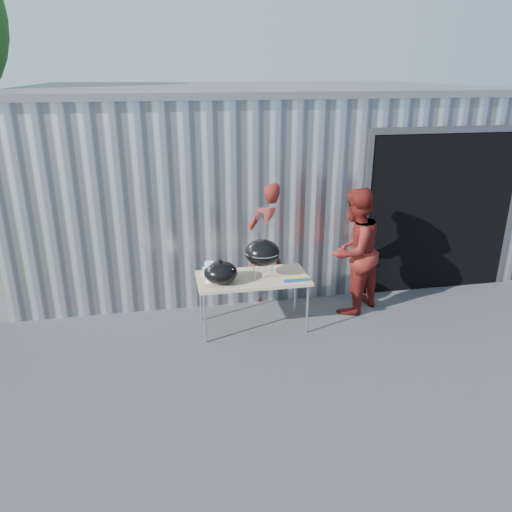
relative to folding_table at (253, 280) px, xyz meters
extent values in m
plane|color=#373739|center=(-0.18, -0.93, -0.71)|extent=(80.00, 80.00, 0.00)
cube|color=silver|center=(0.62, 3.77, 0.79)|extent=(8.00, 6.00, 3.00)
cube|color=slate|center=(0.62, 3.77, 2.34)|extent=(8.20, 6.20, 0.10)
cube|color=black|center=(3.12, 1.34, 0.54)|extent=(2.40, 1.20, 2.50)
cube|color=#4C4C51|center=(3.12, 0.77, 1.84)|extent=(2.52, 0.08, 0.10)
cube|color=tan|center=(0.00, 0.00, 0.02)|extent=(1.50, 0.75, 0.04)
cylinder|color=silver|center=(-0.69, -0.32, -0.35)|extent=(0.03, 0.03, 0.71)
cylinder|color=silver|center=(0.69, -0.32, -0.35)|extent=(0.03, 0.03, 0.71)
cylinder|color=silver|center=(-0.69, 0.32, -0.35)|extent=(0.03, 0.03, 0.71)
cylinder|color=silver|center=(0.69, 0.32, -0.35)|extent=(0.03, 0.03, 0.71)
ellipsoid|color=black|center=(0.13, -0.01, 0.39)|extent=(0.47, 0.47, 0.35)
cylinder|color=silver|center=(0.13, -0.01, 0.40)|extent=(0.48, 0.48, 0.02)
cylinder|color=silver|center=(0.13, -0.01, 0.41)|extent=(0.45, 0.45, 0.01)
cylinder|color=silver|center=(0.13, 0.13, 0.16)|extent=(0.02, 0.02, 0.24)
cylinder|color=silver|center=(0.01, -0.08, 0.16)|extent=(0.02, 0.02, 0.24)
cylinder|color=silver|center=(0.25, -0.08, 0.16)|extent=(0.02, 0.02, 0.24)
cylinder|color=#BC5A43|center=(-0.02, -0.01, 0.43)|extent=(0.02, 0.14, 0.02)
cylinder|color=#BC5A43|center=(0.02, -0.01, 0.43)|extent=(0.02, 0.14, 0.02)
cylinder|color=#BC5A43|center=(0.06, -0.01, 0.43)|extent=(0.02, 0.14, 0.02)
cylinder|color=#BC5A43|center=(0.09, -0.01, 0.43)|extent=(0.02, 0.14, 0.02)
cylinder|color=#BC5A43|center=(0.13, -0.01, 0.43)|extent=(0.02, 0.14, 0.02)
cylinder|color=#BC5A43|center=(0.17, -0.01, 0.43)|extent=(0.02, 0.14, 0.02)
cylinder|color=#BC5A43|center=(0.20, -0.01, 0.43)|extent=(0.02, 0.14, 0.02)
cylinder|color=#BC5A43|center=(0.24, -0.01, 0.43)|extent=(0.02, 0.14, 0.02)
cylinder|color=#BC5A43|center=(0.27, -0.01, 0.43)|extent=(0.02, 0.14, 0.02)
cone|color=silver|center=(0.13, -0.01, 0.71)|extent=(0.20, 0.20, 0.55)
ellipsoid|color=black|center=(-0.44, -0.10, 0.18)|extent=(0.44, 0.44, 0.29)
cylinder|color=black|center=(-0.44, -0.10, 0.34)|extent=(0.05, 0.05, 0.03)
cylinder|color=white|center=(-0.58, -0.05, 0.18)|extent=(0.12, 0.12, 0.28)
cube|color=white|center=(-0.55, 0.18, 0.09)|extent=(0.20, 0.15, 0.10)
cube|color=#18439D|center=(0.53, -0.25, 0.07)|extent=(0.32, 0.05, 0.05)
cube|color=yellow|center=(0.53, -0.25, 0.10)|extent=(0.32, 0.05, 0.01)
imported|color=maroon|center=(0.39, 0.89, 0.23)|extent=(0.81, 0.68, 1.87)
imported|color=maroon|center=(1.53, 0.25, 0.22)|extent=(1.14, 1.09, 1.85)
camera|label=1|loc=(-1.12, -6.10, 2.67)|focal=35.00mm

